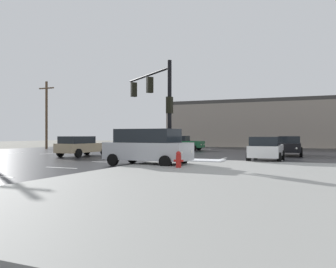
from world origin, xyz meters
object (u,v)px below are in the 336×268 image
object	(u,v)px
suv_silver	(148,146)
sedan_grey	(146,143)
sedan_green	(181,143)
sedan_black	(289,145)
utility_pole_far	(46,114)
traffic_signal_mast	(156,97)
sedan_white	(266,148)
sedan_tan	(81,146)
fire_hydrant	(179,159)

from	to	relation	value
suv_silver	sedan_grey	bearing A→B (deg)	121.35
sedan_green	sedan_black	distance (m)	12.41
utility_pole_far	traffic_signal_mast	bearing A→B (deg)	-33.36
sedan_grey	sedan_white	size ratio (longest dim) A/B	1.01
traffic_signal_mast	sedan_tan	xyz separation A→B (m)	(-8.53, 4.14, -3.10)
sedan_grey	sedan_white	bearing A→B (deg)	-119.26
sedan_green	utility_pole_far	bearing A→B (deg)	-171.20
fire_hydrant	sedan_black	world-z (taller)	sedan_black
fire_hydrant	sedan_white	bearing A→B (deg)	65.96
suv_silver	sedan_green	bearing A→B (deg)	109.41
sedan_green	sedan_tan	size ratio (longest dim) A/B	0.99
traffic_signal_mast	sedan_black	distance (m)	13.80
traffic_signal_mast	fire_hydrant	world-z (taller)	traffic_signal_mast
sedan_white	sedan_tan	bearing A→B (deg)	90.13
suv_silver	sedan_black	size ratio (longest dim) A/B	1.08
fire_hydrant	suv_silver	xyz separation A→B (m)	(-2.48, 1.59, 0.55)
sedan_tan	utility_pole_far	world-z (taller)	utility_pole_far
sedan_green	fire_hydrant	bearing A→B (deg)	-70.12
suv_silver	sedan_tan	xyz separation A→B (m)	(-8.50, 5.25, -0.24)
fire_hydrant	sedan_tan	world-z (taller)	sedan_tan
utility_pole_far	fire_hydrant	bearing A→B (deg)	-35.16
fire_hydrant	sedan_tan	size ratio (longest dim) A/B	0.17
fire_hydrant	suv_silver	world-z (taller)	suv_silver
sedan_black	utility_pole_far	bearing A→B (deg)	-96.59
traffic_signal_mast	sedan_white	size ratio (longest dim) A/B	1.23
fire_hydrant	sedan_black	size ratio (longest dim) A/B	0.17
fire_hydrant	sedan_white	xyz separation A→B (m)	(3.19, 7.15, 0.32)
sedan_black	sedan_tan	bearing A→B (deg)	-65.48
suv_silver	sedan_black	world-z (taller)	suv_silver
sedan_tan	traffic_signal_mast	bearing A→B (deg)	-111.97
sedan_white	sedan_tan	size ratio (longest dim) A/B	0.99
sedan_grey	sedan_white	world-z (taller)	same
sedan_white	utility_pole_far	xyz separation A→B (m)	(-26.67, 9.38, 3.39)
sedan_green	sedan_white	size ratio (longest dim) A/B	1.00
fire_hydrant	traffic_signal_mast	bearing A→B (deg)	132.32
sedan_grey	fire_hydrant	bearing A→B (deg)	-143.98
fire_hydrant	sedan_white	size ratio (longest dim) A/B	0.17
sedan_black	utility_pole_far	world-z (taller)	utility_pole_far
fire_hydrant	sedan_black	bearing A→B (deg)	74.17
fire_hydrant	sedan_green	xyz separation A→B (m)	(-7.32, 19.30, 0.32)
sedan_green	suv_silver	xyz separation A→B (m)	(4.84, -17.71, 0.24)
sedan_black	sedan_tan	xyz separation A→B (m)	(-15.08, -7.60, 0.00)
sedan_grey	sedan_white	xyz separation A→B (m)	(12.93, -8.55, 0.00)
sedan_green	sedan_grey	xyz separation A→B (m)	(-2.42, -3.60, 0.00)
sedan_green	sedan_black	bearing A→B (deg)	-23.95
traffic_signal_mast	sedan_green	world-z (taller)	traffic_signal_mast
sedan_white	sedan_black	xyz separation A→B (m)	(0.90, 7.29, 0.00)
sedan_black	utility_pole_far	size ratio (longest dim) A/B	0.57
traffic_signal_mast	sedan_black	xyz separation A→B (m)	(6.54, 11.75, -3.10)
sedan_white	sedan_black	distance (m)	7.34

